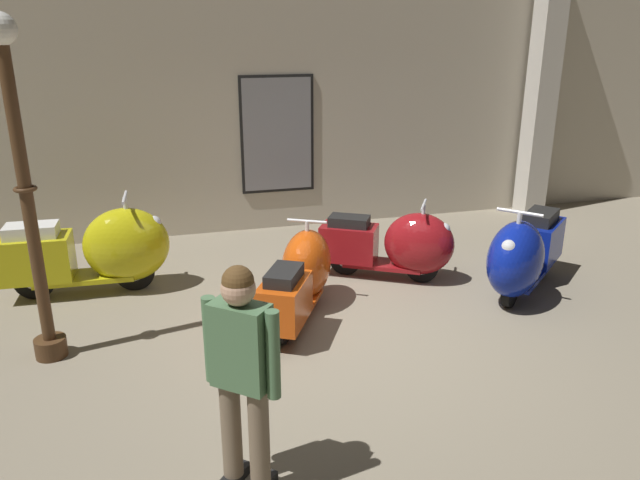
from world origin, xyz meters
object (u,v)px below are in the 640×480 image
at_px(scooter_2, 397,244).
at_px(visitor_0, 242,366).
at_px(scooter_0, 100,250).
at_px(scooter_1, 300,276).
at_px(scooter_3, 523,254).
at_px(lamppost, 26,192).

bearing_deg(scooter_2, visitor_0, -96.41).
height_order(scooter_0, scooter_1, scooter_0).
distance_m(scooter_1, scooter_3, 2.47).
height_order(scooter_0, scooter_2, scooter_0).
height_order(scooter_3, lamppost, lamppost).
distance_m(scooter_2, lamppost, 3.96).
bearing_deg(lamppost, scooter_3, 0.78).
relative_size(lamppost, visitor_0, 1.90).
distance_m(scooter_2, scooter_3, 1.40).
bearing_deg(lamppost, visitor_0, -55.91).
bearing_deg(scooter_3, scooter_2, -75.96).
relative_size(scooter_0, visitor_0, 1.17).
xyz_separation_m(scooter_1, scooter_3, (2.46, -0.17, 0.05)).
bearing_deg(scooter_1, visitor_0, -172.73).
height_order(scooter_1, scooter_2, scooter_2).
bearing_deg(scooter_1, lamppost, 124.36).
relative_size(scooter_0, scooter_1, 1.16).
distance_m(scooter_2, visitor_0, 3.79).
relative_size(scooter_2, scooter_3, 0.97).
relative_size(scooter_2, visitor_0, 1.01).
height_order(scooter_2, lamppost, lamppost).
xyz_separation_m(scooter_2, lamppost, (-3.71, -0.86, 1.11)).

